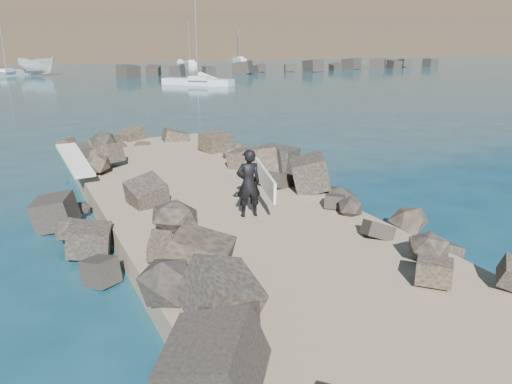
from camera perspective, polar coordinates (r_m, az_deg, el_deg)
ground at (r=12.71m, az=-2.02°, el=-5.27°), size 800.00×800.00×0.00m
jetty at (r=10.95m, az=2.35°, el=-7.41°), size 6.00×26.00×0.60m
riprap_left at (r=10.36m, az=-13.38°, el=-8.17°), size 2.60×22.00×1.00m
riprap_right at (r=12.78m, az=12.76°, el=-3.15°), size 2.60×22.00×1.00m
breakwater_secondary at (r=76.94m, az=4.88°, el=14.05°), size 52.00×4.00×1.20m
surfboard_resting at (r=16.83m, az=-19.96°, el=3.09°), size 0.86×2.58×0.08m
boat_imported at (r=73.52m, az=-23.75°, el=13.04°), size 5.72×6.49×2.45m
surfer_with_board at (r=12.23m, az=-0.60°, el=1.07°), size 1.08×2.06×1.70m
sailboat_b at (r=74.26m, az=-26.60°, el=12.03°), size 4.75×5.63×7.43m
sailboat_f at (r=108.42m, az=-1.95°, el=14.89°), size 1.49×5.52×6.76m
sailboat_c at (r=54.54m, az=-6.64°, el=12.42°), size 6.58×6.91×9.36m
sailboat_d at (r=93.26m, az=-7.56°, el=14.37°), size 2.53×6.56×7.80m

